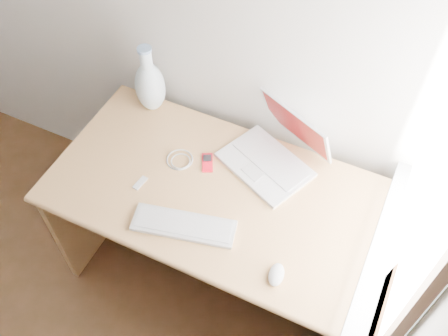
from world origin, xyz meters
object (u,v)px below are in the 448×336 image
at_px(desk, 232,206).
at_px(vase, 150,85).
at_px(external_keyboard, 184,225).
at_px(laptop, 270,150).

relative_size(desk, vase, 4.19).
bearing_deg(external_keyboard, vase, 117.24).
xyz_separation_m(laptop, vase, (-0.61, 0.05, 0.08)).
bearing_deg(desk, laptop, 58.80).
relative_size(laptop, external_keyboard, 1.04).
distance_m(desk, laptop, 0.34).
distance_m(desk, external_keyboard, 0.39).
xyz_separation_m(desk, external_keyboard, (-0.07, -0.30, 0.23)).
bearing_deg(vase, desk, -22.43).
xyz_separation_m(laptop, external_keyboard, (-0.17, -0.46, -0.05)).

